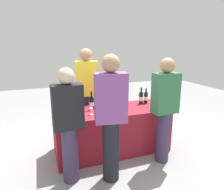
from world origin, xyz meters
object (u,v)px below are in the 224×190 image
server_pouring (87,91)px  guest_0 (69,123)px  wine_bottle_1 (79,105)px  wine_bottle_4 (113,101)px  wine_glass_0 (91,109)px  wine_glass_1 (109,108)px  wine_glass_2 (153,102)px  wine_bottle_7 (146,98)px  guest_1 (111,115)px  wine_bottle_5 (119,101)px  wine_bottle_6 (141,98)px  ice_bucket (69,109)px  guest_2 (165,107)px  wine_bottle_0 (72,104)px  wine_bottle_3 (100,102)px  wine_bottle_2 (92,103)px

server_pouring → guest_0: server_pouring is taller
wine_bottle_1 → wine_bottle_4: wine_bottle_1 is taller
wine_bottle_1 → wine_glass_0: 0.26m
wine_bottle_1 → guest_0: size_ratio=0.21×
wine_glass_1 → wine_glass_2: size_ratio=0.88×
wine_bottle_7 → guest_1: (-1.01, -0.87, 0.07)m
wine_glass_0 → wine_glass_1: 0.28m
server_pouring → wine_bottle_5: bearing=136.8°
wine_glass_1 → server_pouring: server_pouring is taller
wine_bottle_1 → server_pouring: size_ratio=0.18×
wine_bottle_6 → wine_glass_2: bearing=-75.0°
wine_bottle_5 → guest_0: (-0.98, -0.70, -0.02)m
ice_bucket → guest_2: guest_2 is taller
wine_bottle_7 → wine_glass_0: (-1.11, -0.28, -0.02)m
wine_bottle_4 → wine_bottle_5: bearing=-0.1°
wine_bottle_0 → wine_bottle_1: 0.13m
wine_bottle_0 → wine_bottle_3: size_ratio=0.98×
server_pouring → wine_bottle_4: bearing=129.3°
wine_bottle_3 → wine_glass_2: 0.91m
ice_bucket → guest_0: (-0.10, -0.57, -0.00)m
wine_bottle_4 → guest_2: bearing=-51.4°
wine_bottle_2 → ice_bucket: 0.41m
wine_bottle_0 → wine_bottle_7: 1.35m
wine_bottle_0 → wine_glass_2: (1.33, -0.33, -0.01)m
wine_bottle_1 → guest_2: 1.34m
wine_bottle_5 → guest_0: 1.21m
server_pouring → wine_bottle_0: bearing=60.4°
wine_bottle_7 → ice_bucket: size_ratio=1.44×
server_pouring → guest_1: (-0.02, -1.39, -0.03)m
wine_bottle_0 → wine_bottle_3: wine_bottle_3 is taller
wine_bottle_3 → ice_bucket: (-0.52, -0.08, -0.03)m
wine_bottle_6 → guest_0: (-1.42, -0.71, -0.03)m
guest_1 → guest_2: 0.93m
wine_bottle_3 → wine_glass_2: bearing=-15.1°
wine_bottle_4 → wine_glass_1: 0.34m
wine_glass_0 → guest_1: size_ratio=0.07×
wine_bottle_4 → wine_glass_1: bearing=-122.9°
wine_bottle_0 → wine_glass_0: (0.24, -0.31, -0.03)m
wine_glass_2 → guest_0: (-1.50, -0.41, -0.02)m
wine_bottle_4 → wine_bottle_6: bearing=1.3°
wine_bottle_5 → guest_1: bearing=-118.5°
wine_bottle_5 → wine_bottle_7: bearing=2.2°
wine_glass_2 → guest_2: size_ratio=0.09×
wine_bottle_0 → guest_2: (1.26, -0.75, 0.02)m
wine_bottle_3 → wine_bottle_4: bearing=10.3°
ice_bucket → wine_bottle_6: bearing=6.1°
wine_bottle_3 → wine_bottle_4: size_ratio=1.08×
wine_bottle_1 → wine_bottle_2: wine_bottle_1 is taller
wine_glass_2 → ice_bucket: size_ratio=0.69×
wine_glass_1 → wine_glass_0: bearing=175.0°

